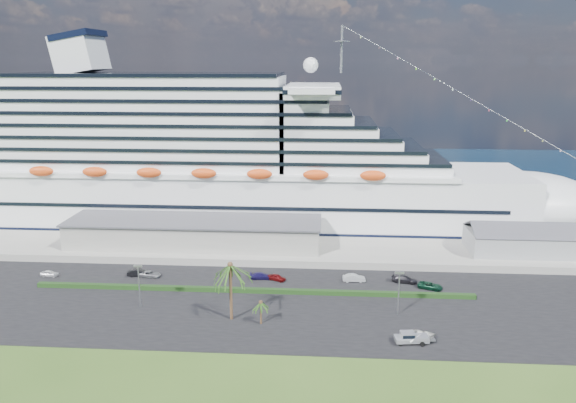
# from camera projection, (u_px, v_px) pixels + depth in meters

# --- Properties ---
(ground) EXTENTS (420.00, 420.00, 0.00)m
(ground) POSITION_uv_depth(u_px,v_px,m) (285.00, 332.00, 96.16)
(ground) COLOR #34531B
(ground) RESTS_ON ground
(asphalt_lot) EXTENTS (140.00, 38.00, 0.12)m
(asphalt_lot) POSITION_uv_depth(u_px,v_px,m) (290.00, 304.00, 106.79)
(asphalt_lot) COLOR black
(asphalt_lot) RESTS_ON ground
(wharf) EXTENTS (240.00, 20.00, 1.80)m
(wharf) POSITION_uv_depth(u_px,v_px,m) (298.00, 250.00, 134.64)
(wharf) COLOR gray
(wharf) RESTS_ON ground
(water) EXTENTS (420.00, 160.00, 0.02)m
(water) POSITION_uv_depth(u_px,v_px,m) (309.00, 178.00, 221.93)
(water) COLOR black
(water) RESTS_ON ground
(cruise_ship) EXTENTS (191.00, 38.00, 54.00)m
(cruise_ship) POSITION_uv_depth(u_px,v_px,m) (225.00, 166.00, 155.44)
(cruise_ship) COLOR silver
(cruise_ship) RESTS_ON ground
(terminal_building) EXTENTS (61.00, 15.00, 6.30)m
(terminal_building) POSITION_uv_depth(u_px,v_px,m) (194.00, 232.00, 135.30)
(terminal_building) COLOR gray
(terminal_building) RESTS_ON wharf
(port_shed) EXTENTS (24.00, 12.31, 7.37)m
(port_shed) POSITION_uv_depth(u_px,v_px,m) (521.00, 241.00, 130.32)
(port_shed) COLOR gray
(port_shed) RESTS_ON wharf
(hedge) EXTENTS (88.00, 1.10, 0.90)m
(hedge) POSITION_uv_depth(u_px,v_px,m) (251.00, 290.00, 112.04)
(hedge) COLOR black
(hedge) RESTS_ON asphalt_lot
(lamp_post_left) EXTENTS (1.60, 0.35, 8.27)m
(lamp_post_left) POSITION_uv_depth(u_px,v_px,m) (139.00, 281.00, 104.46)
(lamp_post_left) COLOR gray
(lamp_post_left) RESTS_ON asphalt_lot
(lamp_post_right) EXTENTS (1.60, 0.35, 8.27)m
(lamp_post_right) POSITION_uv_depth(u_px,v_px,m) (399.00, 288.00, 101.26)
(lamp_post_right) COLOR gray
(lamp_post_right) RESTS_ON asphalt_lot
(palm_tall) EXTENTS (8.82, 8.82, 11.13)m
(palm_tall) POSITION_uv_depth(u_px,v_px,m) (230.00, 271.00, 98.45)
(palm_tall) COLOR #47301E
(palm_tall) RESTS_ON ground
(palm_short) EXTENTS (3.53, 3.53, 4.56)m
(palm_short) POSITION_uv_depth(u_px,v_px,m) (261.00, 305.00, 97.99)
(palm_short) COLOR #47301E
(palm_short) RESTS_ON ground
(parked_car_0) EXTENTS (3.83, 1.64, 1.29)m
(parked_car_0) POSITION_uv_depth(u_px,v_px,m) (50.00, 274.00, 120.36)
(parked_car_0) COLOR silver
(parked_car_0) RESTS_ON asphalt_lot
(parked_car_1) EXTENTS (4.77, 2.05, 1.53)m
(parked_car_1) POSITION_uv_depth(u_px,v_px,m) (138.00, 273.00, 120.51)
(parked_car_1) COLOR black
(parked_car_1) RESTS_ON asphalt_lot
(parked_car_2) EXTENTS (4.95, 2.95, 1.29)m
(parked_car_2) POSITION_uv_depth(u_px,v_px,m) (150.00, 274.00, 120.01)
(parked_car_2) COLOR gray
(parked_car_2) RESTS_ON asphalt_lot
(parked_car_3) EXTENTS (4.80, 2.30, 1.35)m
(parked_car_3) POSITION_uv_depth(u_px,v_px,m) (261.00, 276.00, 118.96)
(parked_car_3) COLOR #1E1752
(parked_car_3) RESTS_ON asphalt_lot
(parked_car_4) EXTENTS (4.27, 3.10, 1.35)m
(parked_car_4) POSITION_uv_depth(u_px,v_px,m) (277.00, 277.00, 118.12)
(parked_car_4) COLOR #5E0C0E
(parked_car_4) RESTS_ON asphalt_lot
(parked_car_5) EXTENTS (4.76, 1.78, 1.56)m
(parked_car_5) POSITION_uv_depth(u_px,v_px,m) (354.00, 278.00, 117.53)
(parked_car_5) COLOR silver
(parked_car_5) RESTS_ON asphalt_lot
(parked_car_6) EXTENTS (5.42, 3.93, 1.37)m
(parked_car_6) POSITION_uv_depth(u_px,v_px,m) (430.00, 286.00, 113.73)
(parked_car_6) COLOR #0D3422
(parked_car_6) RESTS_ON asphalt_lot
(parked_car_7) EXTENTS (5.63, 3.40, 1.53)m
(parked_car_7) POSITION_uv_depth(u_px,v_px,m) (404.00, 279.00, 117.00)
(parked_car_7) COLOR black
(parked_car_7) RESTS_ON asphalt_lot
(pickup_truck) EXTENTS (5.70, 2.63, 1.94)m
(pickup_truck) POSITION_uv_depth(u_px,v_px,m) (411.00, 337.00, 91.70)
(pickup_truck) COLOR black
(pickup_truck) RESTS_ON asphalt_lot
(boat_trailer) EXTENTS (6.37, 4.23, 1.82)m
(boat_trailer) POSITION_uv_depth(u_px,v_px,m) (419.00, 335.00, 92.21)
(boat_trailer) COLOR gray
(boat_trailer) RESTS_ON asphalt_lot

